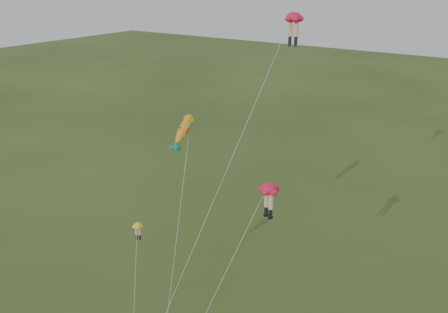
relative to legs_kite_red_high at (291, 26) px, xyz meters
The scene contains 4 objects.
legs_kite_red_high is the anchor object (origin of this frame).
legs_kite_red_mid 12.43m from the legs_kite_red_high, 71.61° to the right, with size 4.39×7.60×13.24m.
legs_kite_yellow 19.48m from the legs_kite_red_high, 130.46° to the right, with size 2.17×3.48×8.23m.
fish_kite 11.14m from the legs_kite_red_high, 141.08° to the right, with size 3.18×7.69×16.36m.
Camera 1 is at (20.74, -23.40, 26.56)m, focal length 40.00 mm.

